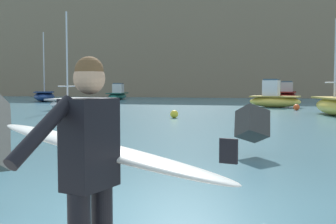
{
  "coord_description": "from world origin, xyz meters",
  "views": [
    {
      "loc": [
        1.98,
        -6.0,
        1.83
      ],
      "look_at": [
        0.41,
        0.5,
        1.4
      ],
      "focal_mm": 45.8,
      "sensor_mm": 36.0,
      "label": 1
    }
  ],
  "objects_px": {
    "boat_near_right": "(118,94)",
    "boat_far_right": "(44,96)",
    "boat_near_centre": "(274,99)",
    "mooring_buoy_inner": "(174,114)",
    "mooring_buoy_middle": "(297,107)",
    "surfer_with_board": "(96,165)",
    "boat_near_left": "(287,95)",
    "boat_far_centre": "(70,103)"
  },
  "relations": [
    {
      "from": "boat_near_left",
      "to": "mooring_buoy_middle",
      "type": "distance_m",
      "value": 14.01
    },
    {
      "from": "surfer_with_board",
      "to": "boat_near_left",
      "type": "distance_m",
      "value": 42.95
    },
    {
      "from": "boat_far_right",
      "to": "surfer_with_board",
      "type": "bearing_deg",
      "value": -59.86
    },
    {
      "from": "boat_far_centre",
      "to": "mooring_buoy_inner",
      "type": "xyz_separation_m",
      "value": [
        9.39,
        -6.42,
        -0.26
      ]
    },
    {
      "from": "boat_near_left",
      "to": "boat_near_centre",
      "type": "xyz_separation_m",
      "value": [
        -1.31,
        -10.28,
        -0.02
      ]
    },
    {
      "from": "boat_near_centre",
      "to": "boat_far_centre",
      "type": "distance_m",
      "value": 16.0
    },
    {
      "from": "boat_near_left",
      "to": "boat_far_centre",
      "type": "bearing_deg",
      "value": -134.17
    },
    {
      "from": "surfer_with_board",
      "to": "boat_far_centre",
      "type": "relative_size",
      "value": 0.3
    },
    {
      "from": "surfer_with_board",
      "to": "boat_near_centre",
      "type": "xyz_separation_m",
      "value": [
        1.39,
        32.57,
        -0.57
      ]
    },
    {
      "from": "mooring_buoy_middle",
      "to": "boat_far_centre",
      "type": "bearing_deg",
      "value": -171.18
    },
    {
      "from": "mooring_buoy_middle",
      "to": "surfer_with_board",
      "type": "bearing_deg",
      "value": -95.78
    },
    {
      "from": "boat_far_right",
      "to": "mooring_buoy_inner",
      "type": "xyz_separation_m",
      "value": [
        18.76,
        -19.21,
        -0.38
      ]
    },
    {
      "from": "boat_near_centre",
      "to": "boat_far_centre",
      "type": "relative_size",
      "value": 0.62
    },
    {
      "from": "boat_near_centre",
      "to": "mooring_buoy_middle",
      "type": "relative_size",
      "value": 9.94
    },
    {
      "from": "boat_far_centre",
      "to": "boat_far_right",
      "type": "xyz_separation_m",
      "value": [
        -9.38,
        12.79,
        0.12
      ]
    },
    {
      "from": "surfer_with_board",
      "to": "boat_near_centre",
      "type": "relative_size",
      "value": 0.48
    },
    {
      "from": "surfer_with_board",
      "to": "mooring_buoy_inner",
      "type": "height_order",
      "value": "surfer_with_board"
    },
    {
      "from": "boat_far_right",
      "to": "mooring_buoy_middle",
      "type": "xyz_separation_m",
      "value": [
        25.64,
        -10.27,
        -0.38
      ]
    },
    {
      "from": "mooring_buoy_inner",
      "to": "boat_near_centre",
      "type": "bearing_deg",
      "value": 67.09
    },
    {
      "from": "surfer_with_board",
      "to": "boat_far_centre",
      "type": "xyz_separation_m",
      "value": [
        -13.34,
        26.34,
        -0.8
      ]
    },
    {
      "from": "boat_near_right",
      "to": "boat_far_right",
      "type": "distance_m",
      "value": 9.48
    },
    {
      "from": "boat_near_right",
      "to": "mooring_buoy_middle",
      "type": "xyz_separation_m",
      "value": [
        20.07,
        -17.94,
        -0.4
      ]
    },
    {
      "from": "boat_near_left",
      "to": "mooring_buoy_middle",
      "type": "relative_size",
      "value": 12.13
    },
    {
      "from": "mooring_buoy_inner",
      "to": "mooring_buoy_middle",
      "type": "distance_m",
      "value": 11.28
    },
    {
      "from": "boat_near_left",
      "to": "surfer_with_board",
      "type": "bearing_deg",
      "value": -93.61
    },
    {
      "from": "boat_near_left",
      "to": "boat_near_centre",
      "type": "relative_size",
      "value": 1.22
    },
    {
      "from": "mooring_buoy_inner",
      "to": "mooring_buoy_middle",
      "type": "relative_size",
      "value": 1.0
    },
    {
      "from": "boat_near_centre",
      "to": "mooring_buoy_inner",
      "type": "distance_m",
      "value": 13.75
    },
    {
      "from": "boat_near_right",
      "to": "mooring_buoy_middle",
      "type": "bearing_deg",
      "value": -41.79
    },
    {
      "from": "boat_near_centre",
      "to": "boat_near_right",
      "type": "height_order",
      "value": "boat_near_centre"
    },
    {
      "from": "boat_near_left",
      "to": "boat_far_centre",
      "type": "xyz_separation_m",
      "value": [
        -16.05,
        -16.52,
        -0.25
      ]
    },
    {
      "from": "boat_near_right",
      "to": "boat_far_centre",
      "type": "xyz_separation_m",
      "value": [
        3.8,
        -20.46,
        -0.14
      ]
    },
    {
      "from": "boat_near_right",
      "to": "mooring_buoy_middle",
      "type": "relative_size",
      "value": 12.78
    },
    {
      "from": "surfer_with_board",
      "to": "boat_far_right",
      "type": "bearing_deg",
      "value": 120.14
    },
    {
      "from": "boat_near_right",
      "to": "boat_far_right",
      "type": "bearing_deg",
      "value": -126.03
    },
    {
      "from": "boat_near_centre",
      "to": "mooring_buoy_inner",
      "type": "bearing_deg",
      "value": -112.91
    },
    {
      "from": "surfer_with_board",
      "to": "boat_far_centre",
      "type": "height_order",
      "value": "boat_far_centre"
    },
    {
      "from": "boat_near_centre",
      "to": "boat_far_centre",
      "type": "xyz_separation_m",
      "value": [
        -14.74,
        -6.23,
        -0.23
      ]
    },
    {
      "from": "surfer_with_board",
      "to": "boat_far_right",
      "type": "distance_m",
      "value": 45.26
    },
    {
      "from": "boat_near_centre",
      "to": "boat_far_centre",
      "type": "height_order",
      "value": "boat_far_centre"
    },
    {
      "from": "mooring_buoy_inner",
      "to": "mooring_buoy_middle",
      "type": "bearing_deg",
      "value": 52.44
    },
    {
      "from": "mooring_buoy_inner",
      "to": "boat_far_right",
      "type": "bearing_deg",
      "value": 134.32
    }
  ]
}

